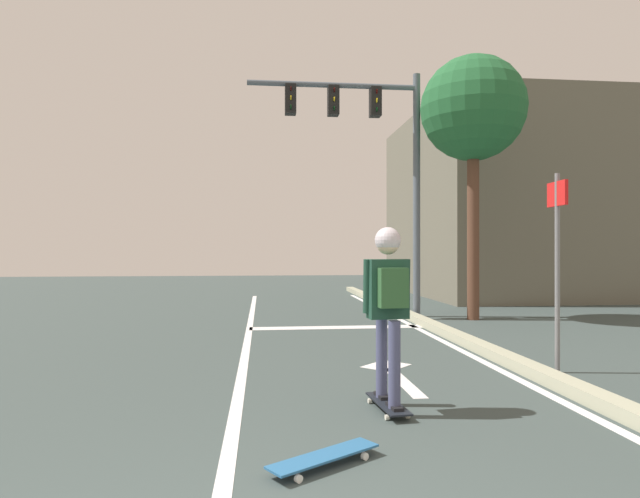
# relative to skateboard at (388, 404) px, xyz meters

# --- Properties ---
(lane_line_center) EXTENTS (0.12, 20.00, 0.01)m
(lane_line_center) POSITION_rel_skateboard_xyz_m (-1.40, 2.64, -0.06)
(lane_line_center) COLOR silver
(lane_line_center) RESTS_ON ground
(lane_line_curbside) EXTENTS (0.12, 20.00, 0.01)m
(lane_line_curbside) POSITION_rel_skateboard_xyz_m (1.78, 2.64, -0.06)
(lane_line_curbside) COLOR silver
(lane_line_curbside) RESTS_ON ground
(stop_bar) EXTENTS (3.33, 0.40, 0.01)m
(stop_bar) POSITION_rel_skateboard_xyz_m (0.26, 5.38, -0.06)
(stop_bar) COLOR silver
(stop_bar) RESTS_ON ground
(lane_arrow_stem) EXTENTS (0.16, 1.40, 0.01)m
(lane_arrow_stem) POSITION_rel_skateboard_xyz_m (0.43, 1.06, -0.06)
(lane_arrow_stem) COLOR silver
(lane_arrow_stem) RESTS_ON ground
(lane_arrow_head) EXTENTS (0.71, 0.71, 0.01)m
(lane_arrow_head) POSITION_rel_skateboard_xyz_m (0.43, 1.91, -0.06)
(lane_arrow_head) COLOR silver
(lane_arrow_head) RESTS_ON ground
(curb_strip) EXTENTS (0.24, 24.00, 0.14)m
(curb_strip) POSITION_rel_skateboard_xyz_m (2.03, 2.64, 0.01)
(curb_strip) COLOR #A3A489
(curb_strip) RESTS_ON ground
(skateboard) EXTENTS (0.28, 0.79, 0.08)m
(skateboard) POSITION_rel_skateboard_xyz_m (0.00, 0.00, 0.00)
(skateboard) COLOR black
(skateboard) RESTS_ON ground
(skater) EXTENTS (0.45, 0.61, 1.63)m
(skater) POSITION_rel_skateboard_xyz_m (0.00, -0.02, 1.04)
(skater) COLOR #464A6E
(skater) RESTS_ON skateboard
(spare_skateboard) EXTENTS (0.84, 0.64, 0.08)m
(spare_skateboard) POSITION_rel_skateboard_xyz_m (-0.73, -1.22, 0.00)
(spare_skateboard) COLOR #275F90
(spare_skateboard) RESTS_ON ground
(traffic_signal_mast) EXTENTS (3.85, 0.34, 5.44)m
(traffic_signal_mast) POSITION_rel_skateboard_xyz_m (1.21, 6.87, 3.89)
(traffic_signal_mast) COLOR #525D68
(traffic_signal_mast) RESTS_ON ground
(street_sign_post) EXTENTS (0.06, 0.44, 2.43)m
(street_sign_post) POSITION_rel_skateboard_xyz_m (2.41, 1.31, 1.51)
(street_sign_post) COLOR slate
(street_sign_post) RESTS_ON ground
(roadside_tree) EXTENTS (2.24, 2.24, 5.66)m
(roadside_tree) POSITION_rel_skateboard_xyz_m (3.34, 6.23, 4.42)
(roadside_tree) COLOR brown
(roadside_tree) RESTS_ON ground
(building_block) EXTENTS (8.94, 8.11, 6.06)m
(building_block) POSITION_rel_skateboard_xyz_m (8.39, 12.81, 2.97)
(building_block) COLOR #676353
(building_block) RESTS_ON ground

